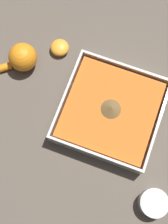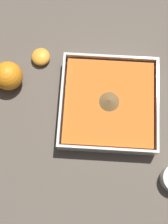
% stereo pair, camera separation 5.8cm
% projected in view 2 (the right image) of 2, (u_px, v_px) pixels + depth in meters
% --- Properties ---
extents(ground_plane, '(4.00, 4.00, 0.00)m').
position_uv_depth(ground_plane, '(113.00, 119.00, 0.79)').
color(ground_plane, brown).
extents(square_dish, '(0.24, 0.24, 0.06)m').
position_uv_depth(square_dish, '(109.00, 104.00, 0.78)').
color(square_dish, silver).
rests_on(square_dish, ground_plane).
extents(lemon_squeezer, '(0.18, 0.15, 0.07)m').
position_uv_depth(lemon_squeezer, '(4.00, 79.00, 0.78)').
color(lemon_squeezer, orange).
rests_on(lemon_squeezer, ground_plane).
extents(lemon_half, '(0.05, 0.05, 0.03)m').
position_uv_depth(lemon_half, '(41.00, 57.00, 0.82)').
color(lemon_half, orange).
rests_on(lemon_half, ground_plane).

